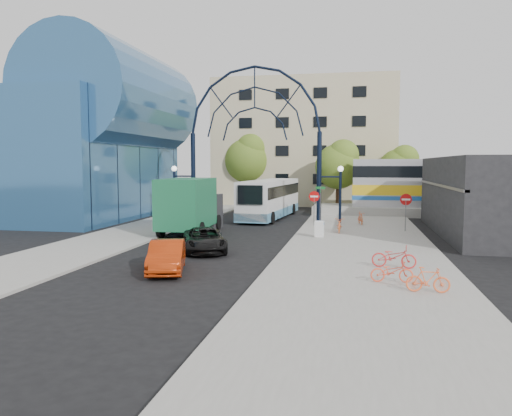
% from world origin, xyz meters
% --- Properties ---
extents(ground, '(120.00, 120.00, 0.00)m').
position_xyz_m(ground, '(0.00, 0.00, 0.00)').
color(ground, black).
rests_on(ground, ground).
extents(sidewalk_east, '(8.00, 56.00, 0.12)m').
position_xyz_m(sidewalk_east, '(8.00, 4.00, 0.06)').
color(sidewalk_east, gray).
rests_on(sidewalk_east, ground).
extents(plaza_west, '(5.00, 50.00, 0.12)m').
position_xyz_m(plaza_west, '(-6.50, 6.00, 0.06)').
color(plaza_west, gray).
rests_on(plaza_west, ground).
extents(gateway_arch, '(13.64, 0.44, 12.10)m').
position_xyz_m(gateway_arch, '(0.00, 14.00, 8.56)').
color(gateway_arch, black).
rests_on(gateway_arch, ground).
extents(stop_sign, '(0.80, 0.07, 2.50)m').
position_xyz_m(stop_sign, '(4.80, 12.00, 1.99)').
color(stop_sign, slate).
rests_on(stop_sign, sidewalk_east).
extents(do_not_enter_sign, '(0.76, 0.07, 2.48)m').
position_xyz_m(do_not_enter_sign, '(11.00, 10.00, 1.98)').
color(do_not_enter_sign, slate).
rests_on(do_not_enter_sign, sidewalk_east).
extents(street_name_sign, '(0.70, 0.70, 2.80)m').
position_xyz_m(street_name_sign, '(5.20, 12.60, 2.13)').
color(street_name_sign, slate).
rests_on(street_name_sign, sidewalk_east).
extents(sandwich_board, '(0.55, 0.61, 0.99)m').
position_xyz_m(sandwich_board, '(5.60, 5.98, 0.74)').
color(sandwich_board, white).
rests_on(sandwich_board, sidewalk_east).
extents(transit_hall, '(16.50, 18.00, 14.50)m').
position_xyz_m(transit_hall, '(-15.30, 15.00, 6.70)').
color(transit_hall, '#2C5886').
rests_on(transit_hall, ground).
extents(commercial_block_east, '(6.00, 16.00, 5.00)m').
position_xyz_m(commercial_block_east, '(16.00, 10.00, 2.50)').
color(commercial_block_east, black).
rests_on(commercial_block_east, ground).
extents(apartment_block, '(20.00, 12.10, 14.00)m').
position_xyz_m(apartment_block, '(2.00, 34.97, 7.00)').
color(apartment_block, '#C5B089').
rests_on(apartment_block, ground).
extents(train_platform, '(32.00, 5.00, 0.80)m').
position_xyz_m(train_platform, '(20.00, 22.00, 0.40)').
color(train_platform, gray).
rests_on(train_platform, ground).
extents(train_car, '(25.10, 3.05, 4.20)m').
position_xyz_m(train_car, '(20.00, 22.00, 2.90)').
color(train_car, '#B7B7BC').
rests_on(train_car, train_platform).
extents(tree_north_a, '(4.48, 4.48, 7.00)m').
position_xyz_m(tree_north_a, '(6.12, 25.93, 4.61)').
color(tree_north_a, '#382314').
rests_on(tree_north_a, ground).
extents(tree_north_b, '(5.12, 5.12, 8.00)m').
position_xyz_m(tree_north_b, '(-3.88, 29.93, 5.27)').
color(tree_north_b, '#382314').
rests_on(tree_north_b, ground).
extents(tree_north_c, '(4.16, 4.16, 6.50)m').
position_xyz_m(tree_north_c, '(12.12, 27.93, 4.28)').
color(tree_north_c, '#382314').
rests_on(tree_north_c, ground).
extents(city_bus, '(3.55, 11.89, 3.22)m').
position_xyz_m(city_bus, '(0.63, 17.43, 1.68)').
color(city_bus, silver).
rests_on(city_bus, ground).
extents(green_truck, '(2.98, 7.29, 3.64)m').
position_xyz_m(green_truck, '(-2.81, 6.88, 1.82)').
color(green_truck, black).
rests_on(green_truck, ground).
extents(black_suv, '(3.55, 4.93, 1.25)m').
position_xyz_m(black_suv, '(0.05, 0.50, 0.62)').
color(black_suv, black).
rests_on(black_suv, ground).
extents(red_sedan, '(2.48, 4.23, 1.32)m').
position_xyz_m(red_sedan, '(-0.08, -4.48, 0.66)').
color(red_sedan, '#A62B0A').
rests_on(red_sedan, ground).
extents(bike_near_a, '(0.64, 1.81, 0.95)m').
position_xyz_m(bike_near_a, '(6.74, 8.64, 0.59)').
color(bike_near_a, orange).
rests_on(bike_near_a, sidewalk_east).
extents(bike_near_b, '(0.72, 1.59, 0.93)m').
position_xyz_m(bike_near_b, '(8.12, 13.20, 0.58)').
color(bike_near_b, '#D75B2B').
rests_on(bike_near_b, sidewalk_east).
extents(bike_far_a, '(1.62, 0.69, 0.83)m').
position_xyz_m(bike_far_a, '(9.08, -5.14, 0.53)').
color(bike_far_a, '#F45130').
rests_on(bike_far_a, sidewalk_east).
extents(bike_far_b, '(1.49, 0.46, 0.89)m').
position_xyz_m(bike_far_b, '(10.19, -6.44, 0.56)').
color(bike_far_b, '#FF6633').
rests_on(bike_far_b, sidewalk_east).
extents(bike_far_c, '(1.91, 0.86, 0.97)m').
position_xyz_m(bike_far_c, '(9.35, -2.42, 0.61)').
color(bike_far_c, red).
rests_on(bike_far_c, sidewalk_east).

